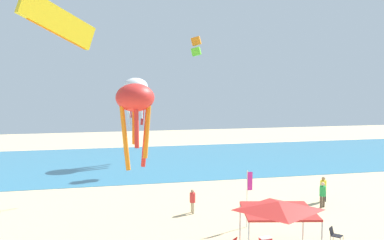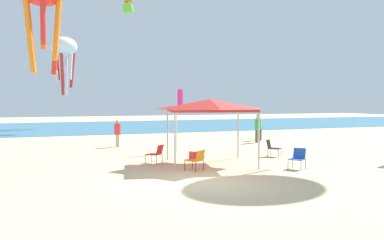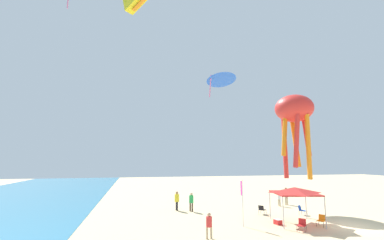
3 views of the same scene
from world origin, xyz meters
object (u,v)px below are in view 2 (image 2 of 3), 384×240
object	(u,v)px
folding_chair_left_of_tent	(272,147)
person_kite_handler	(258,125)
cooler_box	(197,155)
folding_chair_near_cooler	(298,157)
folding_chair_facing_ocean	(156,153)
person_by_tent	(118,131)
kite_octopus_white	(64,50)
banner_flag	(178,113)
canopy_tent	(210,106)
person_far_stroller	(258,127)
folding_chair_right_of_tent	(197,159)
kite_box_orange	(128,3)

from	to	relation	value
folding_chair_left_of_tent	person_kite_handler	world-z (taller)	person_kite_handler
folding_chair_left_of_tent	cooler_box	bearing A→B (deg)	129.66
folding_chair_near_cooler	folding_chair_facing_ocean	distance (m)	5.89
person_by_tent	kite_octopus_white	distance (m)	19.84
banner_flag	person_by_tent	size ratio (longest dim) A/B	2.15
person_kite_handler	person_by_tent	distance (m)	9.80
canopy_tent	folding_chair_near_cooler	world-z (taller)	canopy_tent
cooler_box	person_kite_handler	distance (m)	9.94
cooler_box	person_far_stroller	xyz separation A→B (m)	(6.46, 5.46, 0.84)
canopy_tent	folding_chair_facing_ocean	bearing A→B (deg)	156.38
folding_chair_right_of_tent	cooler_box	distance (m)	3.19
person_far_stroller	kite_octopus_white	size ratio (longest dim) A/B	0.30
folding_chair_near_cooler	folding_chair_right_of_tent	size ratio (longest dim) A/B	1.00
folding_chair_near_cooler	folding_chair_facing_ocean	world-z (taller)	same
cooler_box	person_kite_handler	bearing A→B (deg)	42.95
canopy_tent	person_kite_handler	xyz separation A→B (m)	(7.27, 8.32, -1.42)
folding_chair_left_of_tent	kite_box_orange	size ratio (longest dim) A/B	0.41
folding_chair_facing_ocean	kite_box_orange	distance (m)	25.47
folding_chair_near_cooler	person_far_stroller	bearing A→B (deg)	124.16
folding_chair_right_of_tent	banner_flag	bearing A→B (deg)	-135.28
canopy_tent	person_by_tent	world-z (taller)	canopy_tent
folding_chair_right_of_tent	folding_chair_facing_ocean	size ratio (longest dim) A/B	1.00
person_kite_handler	folding_chair_near_cooler	bearing A→B (deg)	63.65
folding_chair_left_of_tent	cooler_box	world-z (taller)	folding_chair_left_of_tent
folding_chair_facing_ocean	person_by_tent	size ratio (longest dim) A/B	0.51
banner_flag	kite_octopus_white	world-z (taller)	kite_octopus_white
cooler_box	folding_chair_right_of_tent	bearing A→B (deg)	-111.65
banner_flag	person_far_stroller	bearing A→B (deg)	22.20
canopy_tent	folding_chair_near_cooler	distance (m)	4.18
canopy_tent	banner_flag	distance (m)	4.44
folding_chair_left_of_tent	person_far_stroller	size ratio (longest dim) A/B	0.46
cooler_box	kite_box_orange	size ratio (longest dim) A/B	0.34
folding_chair_left_of_tent	kite_octopus_white	distance (m)	27.55
folding_chair_facing_ocean	kite_box_orange	world-z (taller)	kite_box_orange
folding_chair_near_cooler	banner_flag	distance (m)	7.48
canopy_tent	folding_chair_right_of_tent	size ratio (longest dim) A/B	4.88
kite_octopus_white	folding_chair_left_of_tent	bearing A→B (deg)	-26.89
folding_chair_right_of_tent	person_by_tent	size ratio (longest dim) A/B	0.51
folding_chair_right_of_tent	kite_octopus_white	xyz separation A→B (m)	(-3.27, 27.67, 7.34)
folding_chair_near_cooler	person_by_tent	xyz separation A→B (m)	(-5.28, 10.16, 0.46)
folding_chair_left_of_tent	person_by_tent	bearing A→B (deg)	90.84
canopy_tent	person_by_tent	distance (m)	8.32
folding_chair_facing_ocean	person_by_tent	distance (m)	6.88
person_by_tent	banner_flag	bearing A→B (deg)	31.23
person_far_stroller	kite_octopus_white	xyz separation A→B (m)	(-10.90, 19.26, 6.78)
canopy_tent	kite_octopus_white	size ratio (longest dim) A/B	0.69
folding_chair_right_of_tent	person_by_tent	world-z (taller)	person_by_tent
folding_chair_left_of_tent	folding_chair_right_of_tent	world-z (taller)	same
folding_chair_left_of_tent	canopy_tent	bearing A→B (deg)	153.29
cooler_box	person_by_tent	distance (m)	6.74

